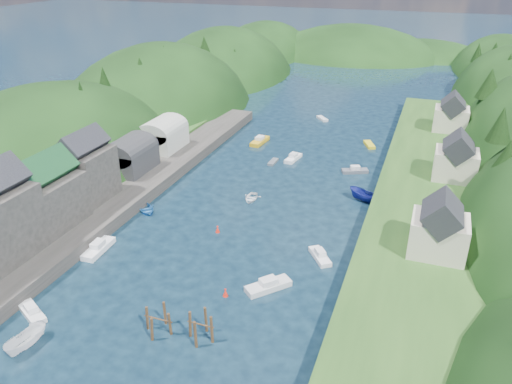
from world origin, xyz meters
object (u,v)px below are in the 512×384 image
at_px(channel_buoy_near, 225,293).
at_px(channel_buoy_far, 218,229).
at_px(piling_cluster_far, 201,329).
at_px(piling_cluster_near, 159,323).

relative_size(channel_buoy_near, channel_buoy_far, 1.00).
bearing_deg(channel_buoy_near, channel_buoy_far, 117.46).
xyz_separation_m(piling_cluster_far, channel_buoy_far, (-7.59, 21.41, -0.87)).
height_order(piling_cluster_near, channel_buoy_near, piling_cluster_near).
xyz_separation_m(piling_cluster_far, channel_buoy_near, (-0.47, 7.71, -0.87)).
height_order(piling_cluster_far, channel_buoy_far, piling_cluster_far).
bearing_deg(piling_cluster_far, piling_cluster_near, -173.73).
xyz_separation_m(piling_cluster_near, channel_buoy_far, (-2.74, 21.94, -0.69)).
height_order(channel_buoy_near, channel_buoy_far, same).
bearing_deg(piling_cluster_near, channel_buoy_far, 97.12).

